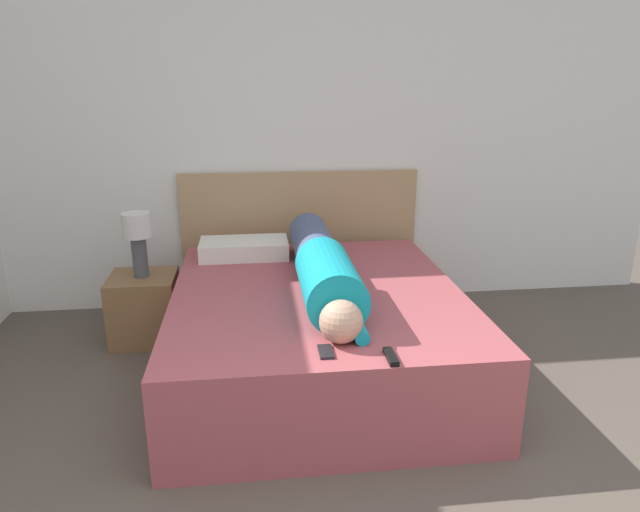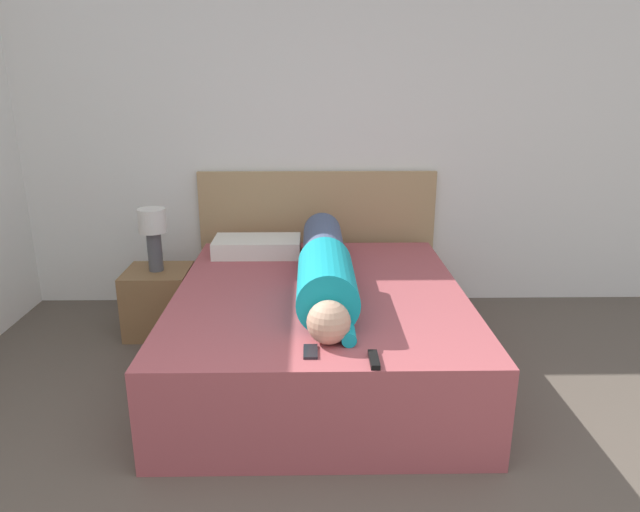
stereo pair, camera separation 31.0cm
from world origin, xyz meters
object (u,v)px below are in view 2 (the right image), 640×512
Objects in this scene: tv_remote at (374,360)px; cell_phone at (311,352)px; table_lamp at (153,230)px; person_lying at (325,267)px; bed at (320,330)px; pillow_near_headboard at (257,246)px; nightstand at (159,301)px.

tv_remote is 0.29m from cell_phone.
person_lying is at bearing -26.80° from table_lamp.
bed is at bearing 86.20° from cell_phone.
person_lying is 0.85m from pillow_near_headboard.
pillow_near_headboard is at bearing 11.80° from table_lamp.
cell_phone is at bearing -52.46° from table_lamp.
pillow_near_headboard is at bearing 121.28° from bed.
bed is 4.32× the size of nightstand.
bed is at bearing -26.93° from nightstand.
table_lamp is (-1.09, 0.56, 0.47)m from bed.
nightstand is at bearing 132.28° from tv_remote.
pillow_near_headboard reaches higher than bed.
bed is 14.99× the size of cell_phone.
cell_phone is (-0.28, 0.09, -0.01)m from tv_remote.
pillow_near_headboard is 1.71m from tv_remote.
nightstand is 0.75× the size of pillow_near_headboard.
pillow_near_headboard is (0.67, 0.14, 0.35)m from nightstand.
nightstand is 1.98m from tv_remote.
tv_remote is (1.32, -1.45, 0.30)m from nightstand.
table_lamp is 1.72m from cell_phone.
cell_phone is (1.04, -1.36, -0.21)m from table_lamp.
pillow_near_headboard is at bearing 112.10° from tv_remote.
tv_remote reaches higher than nightstand.
cell_phone is at bearing -96.17° from person_lying.
tv_remote reaches higher than cell_phone.
cell_phone is (-0.05, -0.80, 0.26)m from bed.
table_lamp reaches higher than person_lying.
person_lying is (1.13, -0.57, -0.07)m from table_lamp.
pillow_near_headboard is at bearing 103.89° from cell_phone.
bed is 1.23m from nightstand.
pillow_near_headboard is 3.98× the size of tv_remote.
pillow_near_headboard is (-0.45, 0.71, -0.08)m from person_lying.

